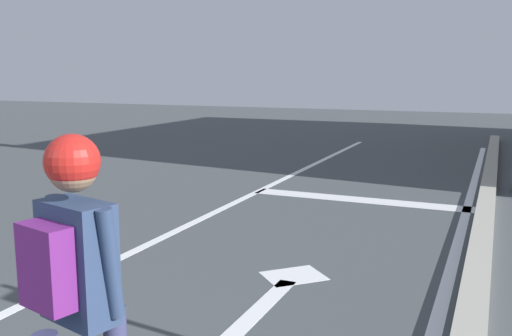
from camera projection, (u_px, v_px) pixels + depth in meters
lane_line_center at (174, 232)px, 6.94m from camera, size 0.12×20.00×0.01m
lane_line_curbside at (451, 268)px, 5.67m from camera, size 0.12×20.00×0.01m
stop_bar at (360, 200)px, 8.70m from camera, size 3.40×0.40×0.01m
lane_arrow_stem at (259, 309)px, 4.67m from camera, size 0.16×1.40×0.01m
lane_arrow_head at (294, 276)px, 5.44m from camera, size 0.71×0.71×0.01m
curb_strip at (478, 265)px, 5.56m from camera, size 0.24×24.00×0.14m
skater at (75, 270)px, 2.45m from camera, size 0.43×0.60×1.60m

